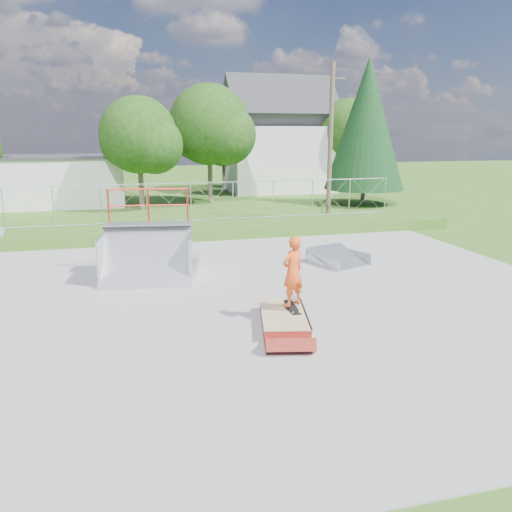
{
  "coord_description": "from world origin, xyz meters",
  "views": [
    {
      "loc": [
        -2.89,
        -12.61,
        4.52
      ],
      "look_at": [
        0.6,
        0.78,
        1.1
      ],
      "focal_mm": 35.0,
      "sensor_mm": 36.0,
      "label": 1
    }
  ],
  "objects_px": {
    "quarter_pipe": "(146,237)",
    "flat_bank_ramp": "(339,257)",
    "grind_box": "(284,319)",
    "skater": "(293,274)"
  },
  "relations": [
    {
      "from": "quarter_pipe",
      "to": "flat_bank_ramp",
      "type": "relative_size",
      "value": 1.59
    },
    {
      "from": "grind_box",
      "to": "quarter_pipe",
      "type": "distance_m",
      "value": 5.79
    },
    {
      "from": "flat_bank_ramp",
      "to": "skater",
      "type": "bearing_deg",
      "value": -145.26
    },
    {
      "from": "grind_box",
      "to": "quarter_pipe",
      "type": "bearing_deg",
      "value": 134.29
    },
    {
      "from": "grind_box",
      "to": "skater",
      "type": "bearing_deg",
      "value": 46.8
    },
    {
      "from": "grind_box",
      "to": "quarter_pipe",
      "type": "height_order",
      "value": "quarter_pipe"
    },
    {
      "from": "quarter_pipe",
      "to": "flat_bank_ramp",
      "type": "bearing_deg",
      "value": 10.68
    },
    {
      "from": "skater",
      "to": "grind_box",
      "type": "bearing_deg",
      "value": 7.81
    },
    {
      "from": "flat_bank_ramp",
      "to": "grind_box",
      "type": "bearing_deg",
      "value": -146.36
    },
    {
      "from": "quarter_pipe",
      "to": "skater",
      "type": "xyz_separation_m",
      "value": [
        3.25,
        -4.63,
        -0.16
      ]
    }
  ]
}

